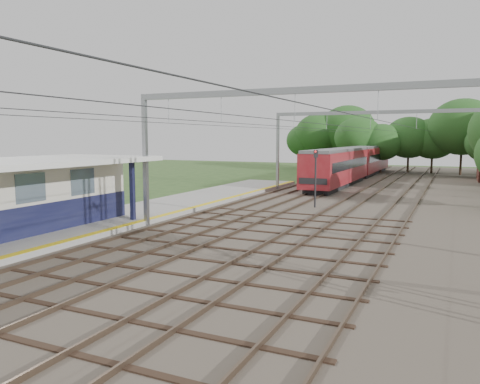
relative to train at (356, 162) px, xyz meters
The scene contains 8 objects.
ballast_bed 18.81m from the train, 76.08° to the right, with size 18.00×90.00×0.10m, color #473D33.
platform 34.92m from the train, 101.58° to the right, with size 5.00×52.00×0.35m, color gray.
yellow_stripe 34.53m from the train, 97.92° to the right, with size 0.45×52.00×0.01m, color yellow.
rail_tracks 18.36m from the train, 83.71° to the right, with size 11.80×88.00×0.15m.
catenary_system 23.46m from the train, 80.36° to the right, with size 17.22×88.00×7.00m.
tree_band 10.37m from the train, 64.15° to the left, with size 31.72×30.88×8.82m.
train is the anchor object (origin of this frame).
signal_post 23.11m from the train, 85.41° to the right, with size 0.31×0.29×3.95m.
Camera 1 is at (9.88, -5.22, 4.77)m, focal length 35.00 mm.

